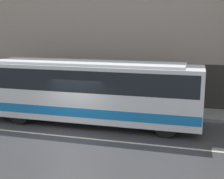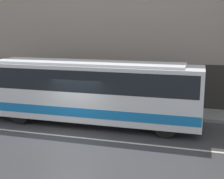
{
  "view_description": "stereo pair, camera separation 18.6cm",
  "coord_description": "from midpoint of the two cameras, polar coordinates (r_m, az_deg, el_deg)",
  "views": [
    {
      "loc": [
        5.52,
        -12.65,
        5.07
      ],
      "look_at": [
        1.45,
        2.18,
        1.88
      ],
      "focal_mm": 50.0,
      "sensor_mm": 36.0,
      "label": 1
    },
    {
      "loc": [
        5.7,
        -12.6,
        5.07
      ],
      "look_at": [
        1.45,
        2.18,
        1.88
      ],
      "focal_mm": 50.0,
      "sensor_mm": 36.0,
      "label": 2
    }
  ],
  "objects": [
    {
      "name": "ground_plane",
      "position": [
        14.72,
        -8.18,
        -8.55
      ],
      "size": [
        60.0,
        60.0,
        0.0
      ],
      "primitive_type": "plane",
      "color": "#38383A"
    },
    {
      "name": "sidewalk",
      "position": [
        19.31,
        -2.1,
        -3.25
      ],
      "size": [
        60.0,
        2.32,
        0.18
      ],
      "color": "gray",
      "rests_on": "ground_plane"
    },
    {
      "name": "building_facade",
      "position": [
        19.9,
        -1.07,
        12.77
      ],
      "size": [
        60.0,
        0.35,
        11.27
      ],
      "color": "gray",
      "rests_on": "ground_plane"
    },
    {
      "name": "lane_stripe",
      "position": [
        14.72,
        -8.18,
        -8.54
      ],
      "size": [
        54.0,
        0.14,
        0.01
      ],
      "color": "beige",
      "rests_on": "ground_plane"
    },
    {
      "name": "transit_bus",
      "position": [
        16.12,
        -4.83,
        0.08
      ],
      "size": [
        11.56,
        2.49,
        3.25
      ],
      "color": "white",
      "rests_on": "ground_plane"
    },
    {
      "name": "pedestrian_waiting",
      "position": [
        19.82,
        -1.86,
        -0.51
      ],
      "size": [
        0.36,
        0.36,
        1.53
      ],
      "color": "maroon",
      "rests_on": "sidewalk"
    }
  ]
}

